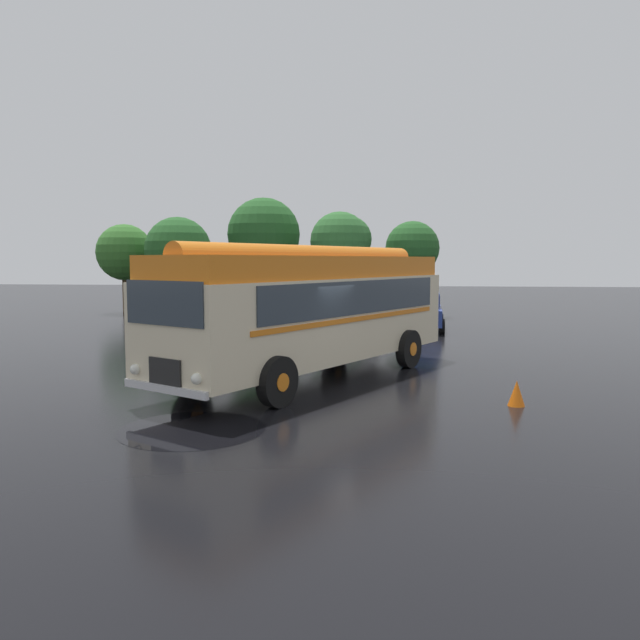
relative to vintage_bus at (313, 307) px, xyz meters
name	(u,v)px	position (x,y,z in m)	size (l,w,h in m)	color
ground_plane	(305,384)	(-0.13, -0.78, -1.89)	(120.00, 120.00, 0.00)	black
vintage_bus	(313,307)	(0.00, 0.00, 0.00)	(7.04, 10.01, 3.49)	beige
car_near_left	(293,310)	(-2.35, 11.72, -1.05)	(2.02, 4.23, 1.66)	#B7BABF
car_mid_left	(357,310)	(0.52, 12.09, -1.05)	(2.28, 4.35, 1.66)	#B7BABF
car_mid_right	(422,311)	(3.42, 11.83, -1.05)	(2.15, 4.29, 1.66)	navy
tree_far_left	(126,253)	(-13.47, 19.28, 1.65)	(3.30, 3.30, 5.21)	#4C3823
tree_left_of_centre	(180,250)	(-9.64, 17.64, 1.78)	(3.69, 3.69, 5.49)	#4C3823
tree_centre	(263,235)	(-5.25, 19.19, 2.64)	(4.15, 4.15, 6.66)	#4C3823
tree_right_of_centre	(343,241)	(-0.56, 17.72, 2.24)	(3.32, 3.21, 5.72)	#4C3823
tree_far_right	(412,249)	(3.19, 18.92, 1.83)	(2.98, 2.98, 5.26)	#4C3823
traffic_cone	(517,393)	(4.69, -2.65, -1.62)	(0.36, 0.36, 0.55)	orange
puddle_patch	(192,429)	(-1.62, -5.23, -1.89)	(2.71, 2.71, 0.01)	black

